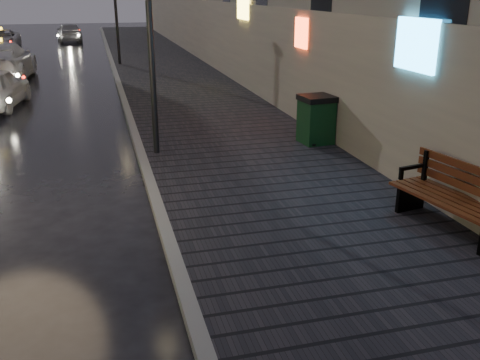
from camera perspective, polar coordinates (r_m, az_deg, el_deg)
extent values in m
plane|color=black|center=(7.06, -18.40, -13.26)|extent=(120.00, 120.00, 0.00)
cube|color=black|center=(27.40, -8.20, 11.89)|extent=(4.60, 58.00, 0.15)
cube|color=slate|center=(27.22, -13.32, 11.52)|extent=(0.20, 58.00, 0.15)
cylinder|color=black|center=(12.07, -9.51, 14.37)|extent=(0.14, 0.14, 5.00)
cylinder|color=black|center=(28.00, -13.09, 17.06)|extent=(0.14, 0.14, 5.00)
cube|color=black|center=(9.54, 17.72, -1.78)|extent=(0.57, 0.17, 0.46)
cube|color=black|center=(9.58, 19.07, 0.70)|extent=(0.08, 0.08, 0.80)
cube|color=black|center=(9.32, 17.81, 1.30)|extent=(0.48, 0.15, 0.06)
cube|color=#461A0F|center=(8.90, 21.61, -1.99)|extent=(1.08, 2.15, 0.05)
cube|color=#461A0F|center=(8.99, 23.07, 0.27)|extent=(0.42, 2.03, 0.46)
cube|color=black|center=(13.20, 8.11, 6.15)|extent=(0.77, 0.77, 1.03)
cube|color=black|center=(13.08, 8.23, 8.63)|extent=(0.83, 0.83, 0.13)
imported|color=white|center=(25.25, -24.15, 11.46)|extent=(2.50, 5.74, 1.64)
imported|color=silver|center=(38.59, -24.15, 13.50)|extent=(2.28, 4.67, 1.28)
imported|color=#9A9BA2|center=(42.84, -17.75, 14.79)|extent=(2.02, 4.21, 1.39)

